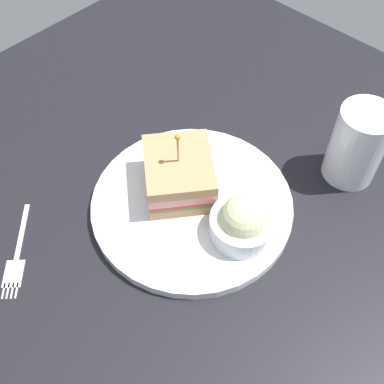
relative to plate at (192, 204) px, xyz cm
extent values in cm
cube|color=black|center=(0.00, 0.00, -1.67)|extent=(92.58, 92.58, 2.00)
cylinder|color=white|center=(0.00, 0.00, 0.00)|extent=(25.91, 25.91, 1.34)
cube|color=tan|center=(-2.89, 0.64, 1.42)|extent=(13.01, 12.79, 1.50)
cube|color=#478438|center=(-2.89, 0.64, 2.37)|extent=(13.01, 12.79, 0.40)
cube|color=red|center=(-2.89, 0.64, 2.82)|extent=(13.01, 12.79, 0.50)
cube|color=#E59389|center=(-2.89, 0.64, 3.70)|extent=(13.01, 12.79, 1.26)
cube|color=tan|center=(-2.89, 0.64, 5.07)|extent=(13.01, 12.79, 1.50)
cylinder|color=tan|center=(-2.89, 0.64, 7.53)|extent=(0.30, 0.30, 4.91)
sphere|color=orange|center=(-2.89, 0.64, 9.99)|extent=(0.70, 0.70, 0.70)
cylinder|color=white|center=(7.57, 0.80, 2.13)|extent=(7.99, 7.99, 2.91)
sphere|color=beige|center=(7.57, 0.80, 3.54)|extent=(5.75, 5.75, 5.75)
cylinder|color=gold|center=(11.38, 19.07, 2.42)|extent=(6.17, 6.17, 6.18)
cylinder|color=white|center=(11.38, 19.07, 4.80)|extent=(7.01, 7.01, 10.93)
cube|color=silver|center=(-12.95, -17.41, -0.49)|extent=(6.34, 6.17, 0.35)
cube|color=silver|center=(-8.70, -21.53, -0.49)|extent=(4.12, 4.09, 0.35)
cube|color=silver|center=(-7.64, -23.60, -0.49)|extent=(1.56, 1.52, 0.35)
cube|color=silver|center=(-7.29, -23.24, -0.49)|extent=(1.56, 1.52, 0.35)
cube|color=silver|center=(-6.94, -22.88, -0.49)|extent=(1.56, 1.52, 0.35)
cube|color=silver|center=(-6.59, -22.52, -0.49)|extent=(1.56, 1.52, 0.35)
camera|label=1|loc=(24.77, -26.21, 50.42)|focal=44.86mm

